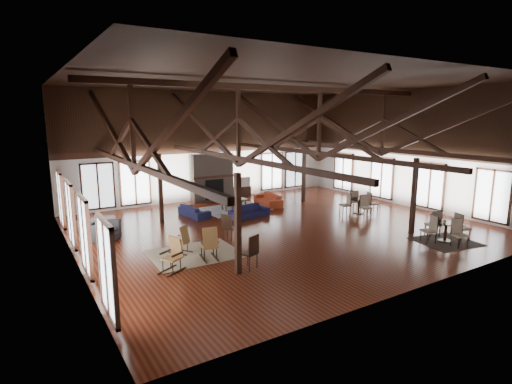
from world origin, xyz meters
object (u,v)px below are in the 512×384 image
sofa_navy_front (249,211)px  cafe_table_far (359,203)px  sofa_orange (268,199)px  sofa_navy_left (194,211)px  cafe_table_near (446,228)px  tv_console (241,191)px  coffee_table (234,201)px  armchair (104,231)px

sofa_navy_front → cafe_table_far: 5.37m
sofa_orange → cafe_table_far: bearing=42.6°
sofa_navy_left → cafe_table_near: (6.58, -8.48, 0.24)m
cafe_table_far → tv_console: bearing=112.3°
coffee_table → cafe_table_near: cafe_table_near is taller
armchair → cafe_table_far: cafe_table_far is taller
sofa_orange → cafe_table_near: (2.22, -8.79, 0.21)m
coffee_table → tv_console: tv_console is taller
cafe_table_far → tv_console: 7.26m
cafe_table_far → sofa_navy_front: bearing=156.9°
sofa_orange → tv_console: (-0.05, 2.81, -0.02)m
sofa_navy_front → coffee_table: (0.18, 1.83, 0.17)m
sofa_navy_front → cafe_table_far: cafe_table_far is taller
sofa_orange → cafe_table_far: (2.71, -3.90, 0.20)m
sofa_navy_left → armchair: (-4.34, -1.53, 0.08)m
coffee_table → sofa_navy_front: bearing=-95.2°
coffee_table → armchair: bearing=-163.8°
sofa_navy_front → cafe_table_far: bearing=-31.2°
sofa_navy_left → cafe_table_near: bearing=-149.7°
sofa_orange → sofa_navy_left: bearing=-78.1°
armchair → cafe_table_near: bearing=-86.8°
sofa_navy_front → cafe_table_near: 8.29m
sofa_orange → tv_console: size_ratio=1.84×
sofa_navy_left → armchair: armchair is taller
sofa_orange → coffee_table: bearing=-83.1°
cafe_table_far → armchair: bearing=169.8°
sofa_navy_front → tv_console: 5.10m
sofa_navy_front → cafe_table_far: (4.94, -2.10, 0.22)m
sofa_navy_left → cafe_table_near: size_ratio=0.93×
cafe_table_near → cafe_table_far: size_ratio=1.02×
sofa_orange → cafe_table_far: size_ratio=1.05×
tv_console → sofa_navy_front: bearing=-115.3°
cafe_table_near → cafe_table_far: bearing=84.3°
cafe_table_near → coffee_table: bearing=115.8°
sofa_orange → cafe_table_near: size_ratio=1.03×
sofa_navy_front → armchair: size_ratio=1.80×
sofa_navy_left → tv_console: 5.33m
sofa_orange → tv_console: bearing=-171.2°
coffee_table → tv_console: (2.01, 2.78, -0.17)m
cafe_table_near → armchair: bearing=147.6°
sofa_navy_left → tv_console: (4.31, 3.12, 0.01)m
sofa_navy_front → tv_console: sofa_navy_front is taller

